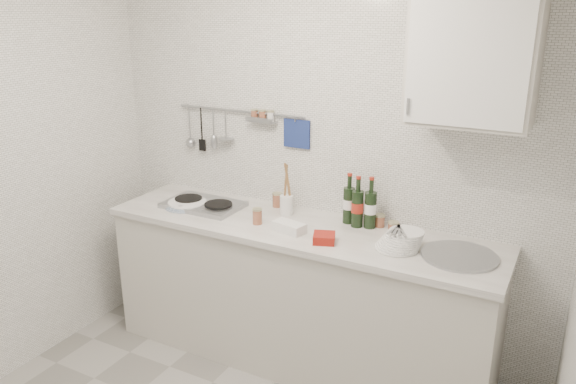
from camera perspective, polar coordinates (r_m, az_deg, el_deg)
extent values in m
cube|color=silver|center=(3.53, 3.31, 3.18)|extent=(3.00, 0.02, 2.50)
cube|color=#BBB7AD|center=(3.58, 1.01, -10.57)|extent=(2.40, 0.60, 0.88)
cube|color=silver|center=(3.38, 1.05, -3.73)|extent=(2.44, 0.64, 0.04)
cube|color=black|center=(3.80, 1.12, -15.60)|extent=(2.34, 0.52, 0.10)
cube|color=#93969B|center=(3.72, -8.59, -1.28)|extent=(0.50, 0.32, 0.03)
cylinder|color=black|center=(3.78, -10.08, -0.67)|extent=(0.18, 0.18, 0.01)
cylinder|color=black|center=(3.64, -7.09, -1.26)|extent=(0.18, 0.18, 0.01)
cylinder|color=#93969B|center=(3.09, 17.02, -6.24)|extent=(0.40, 0.40, 0.02)
cylinder|color=#93969B|center=(3.12, 16.92, -7.18)|extent=(0.34, 0.34, 0.10)
cylinder|color=#93969B|center=(3.71, -4.97, 8.19)|extent=(0.95, 0.02, 0.02)
cube|color=navy|center=(3.54, 0.90, 5.94)|extent=(0.18, 0.02, 0.18)
cube|color=#BBB7AD|center=(2.97, 18.43, 13.18)|extent=(0.60, 0.35, 0.70)
cube|color=white|center=(2.79, 17.74, 12.98)|extent=(0.56, 0.01, 0.66)
cylinder|color=#93969B|center=(2.87, 12.08, 8.51)|extent=(0.01, 0.01, 0.08)
cylinder|color=#476FA1|center=(3.74, -10.40, -1.39)|extent=(0.26, 0.26, 0.01)
cylinder|color=#476FA1|center=(3.73, -10.31, -1.21)|extent=(0.26, 0.26, 0.01)
cylinder|color=#476FA1|center=(3.73, -10.21, -1.03)|extent=(0.25, 0.25, 0.01)
cylinder|color=white|center=(3.11, 10.98, -5.56)|extent=(0.24, 0.24, 0.01)
cylinder|color=white|center=(3.11, 11.10, -5.36)|extent=(0.23, 0.23, 0.01)
cylinder|color=white|center=(3.11, 11.23, -5.16)|extent=(0.22, 0.22, 0.01)
cylinder|color=white|center=(3.10, 11.35, -4.97)|extent=(0.22, 0.22, 0.01)
cylinder|color=white|center=(3.10, 11.48, -4.77)|extent=(0.21, 0.21, 0.01)
cylinder|color=white|center=(3.10, 11.60, -4.57)|extent=(0.21, 0.21, 0.01)
cylinder|color=white|center=(3.10, 11.73, -4.37)|extent=(0.20, 0.20, 0.01)
cylinder|color=white|center=(3.09, 11.85, -4.16)|extent=(0.19, 0.19, 0.01)
cylinder|color=white|center=(3.09, 11.98, -3.96)|extent=(0.19, 0.19, 0.01)
cube|color=white|center=(3.27, 0.10, -3.59)|extent=(0.21, 0.13, 0.06)
cube|color=#A81B12|center=(3.14, 3.69, -4.69)|extent=(0.15, 0.15, 0.05)
cylinder|color=white|center=(3.53, -0.17, -1.33)|extent=(0.08, 0.08, 0.12)
cylinder|color=olive|center=(3.48, -0.02, 1.05)|extent=(0.04, 0.06, 0.25)
cylinder|color=olive|center=(3.50, -0.24, 0.98)|extent=(0.02, 0.05, 0.23)
cylinder|color=brown|center=(3.67, -1.12, -0.88)|extent=(0.06, 0.06, 0.08)
cylinder|color=tan|center=(3.66, -1.12, -0.17)|extent=(0.06, 0.06, 0.01)
cylinder|color=brown|center=(3.39, 9.29, -2.96)|extent=(0.06, 0.06, 0.06)
cylinder|color=tan|center=(3.38, 9.32, -2.37)|extent=(0.06, 0.06, 0.01)
cylinder|color=brown|center=(3.28, 10.65, -3.73)|extent=(0.06, 0.06, 0.07)
cylinder|color=tan|center=(3.27, 10.69, -3.07)|extent=(0.06, 0.06, 0.01)
cylinder|color=brown|center=(3.39, -3.14, -2.55)|extent=(0.06, 0.06, 0.09)
cylinder|color=tan|center=(3.37, -3.15, -1.77)|extent=(0.06, 0.06, 0.01)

